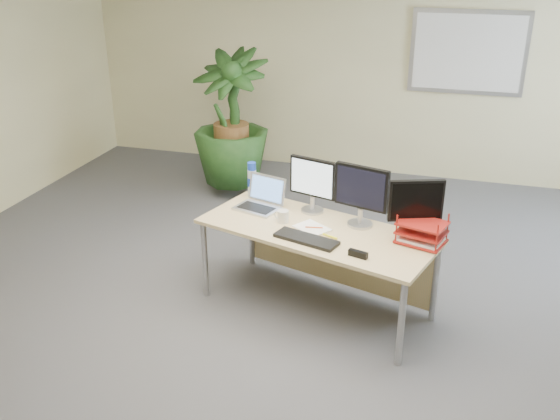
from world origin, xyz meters
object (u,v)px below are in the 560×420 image
(floor_plant, at_px, (231,132))
(monitor_right, at_px, (361,192))
(laptop, at_px, (261,200))
(monitor_left, at_px, (313,182))
(desk, at_px, (323,241))

(floor_plant, xyz_separation_m, monitor_right, (1.79, -1.95, 0.23))
(floor_plant, distance_m, laptop, 2.06)
(monitor_left, distance_m, monitor_right, 0.45)
(desk, distance_m, laptop, 0.64)
(desk, xyz_separation_m, monitor_left, (-0.15, 0.22, 0.41))
(floor_plant, relative_size, monitor_right, 3.10)
(desk, height_order, monitor_left, monitor_left)
(monitor_left, bearing_deg, desk, -56.75)
(floor_plant, relative_size, laptop, 3.60)
(monitor_right, height_order, laptop, monitor_right)
(desk, bearing_deg, monitor_left, 123.25)
(monitor_left, relative_size, monitor_right, 0.93)
(desk, xyz_separation_m, laptop, (-0.57, 0.19, 0.21))
(floor_plant, relative_size, monitor_left, 3.32)
(desk, relative_size, laptop, 4.71)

